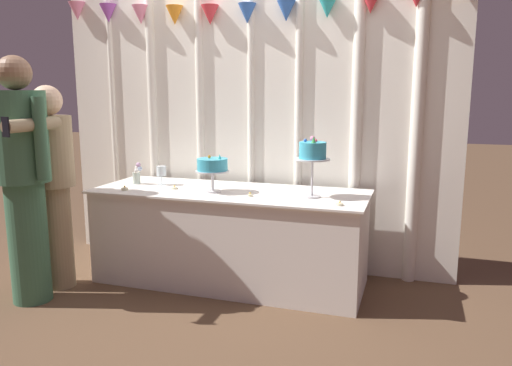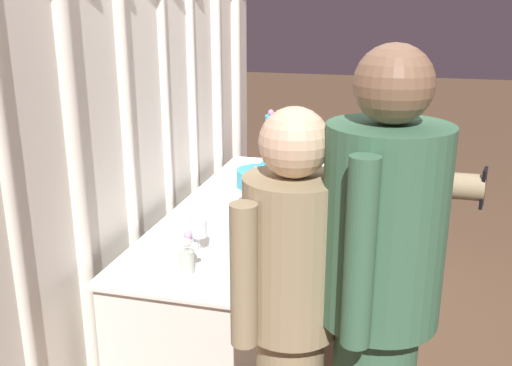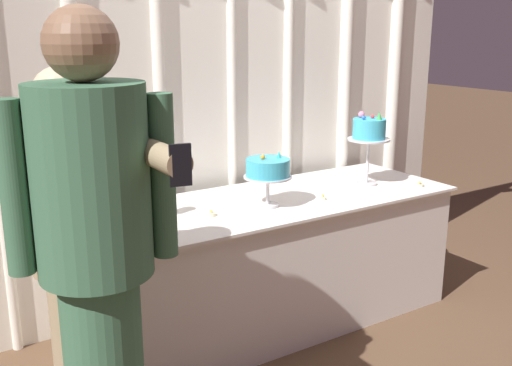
{
  "view_description": "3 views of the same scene",
  "coord_description": "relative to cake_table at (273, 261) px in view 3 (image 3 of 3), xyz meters",
  "views": [
    {
      "loc": [
        1.34,
        -3.36,
        1.47
      ],
      "look_at": [
        0.17,
        0.25,
        0.77
      ],
      "focal_mm": 34.86,
      "sensor_mm": 36.0,
      "label": 1
    },
    {
      "loc": [
        -2.89,
        -0.71,
        1.82
      ],
      "look_at": [
        -0.02,
        0.04,
        0.88
      ],
      "focal_mm": 40.96,
      "sensor_mm": 36.0,
      "label": 2
    },
    {
      "loc": [
        -1.74,
        -2.46,
        1.64
      ],
      "look_at": [
        -0.1,
        0.11,
        0.83
      ],
      "focal_mm": 41.54,
      "sensor_mm": 36.0,
      "label": 3
    }
  ],
  "objects": [
    {
      "name": "guest_girl_blue_dress",
      "position": [
        -1.21,
        -0.5,
        0.47
      ],
      "size": [
        0.44,
        0.8,
        1.52
      ],
      "color": "#9E8966",
      "rests_on": "ground_plane"
    },
    {
      "name": "wine_glass",
      "position": [
        -0.6,
        0.05,
        0.47
      ],
      "size": [
        0.08,
        0.08,
        0.15
      ],
      "color": "silver",
      "rests_on": "cake_table"
    },
    {
      "name": "tealight_far_left",
      "position": [
        -0.76,
        -0.24,
        0.37
      ],
      "size": [
        0.05,
        0.05,
        0.04
      ],
      "color": "beige",
      "rests_on": "cake_table"
    },
    {
      "name": "ground_plane",
      "position": [
        0.0,
        -0.1,
        -0.36
      ],
      "size": [
        24.0,
        24.0,
        0.0
      ],
      "primitive_type": "plane",
      "color": "brown"
    },
    {
      "name": "cake_display_nearleft",
      "position": [
        -0.1,
        -0.09,
        0.56
      ],
      "size": [
        0.25,
        0.25,
        0.29
      ],
      "color": "silver",
      "rests_on": "cake_table"
    },
    {
      "name": "cake_table",
      "position": [
        0.0,
        0.0,
        0.0
      ],
      "size": [
        2.1,
        0.76,
        0.73
      ],
      "color": "white",
      "rests_on": "ground_plane"
    },
    {
      "name": "guest_man_dark_suit",
      "position": [
        -1.22,
        -0.77,
        0.56
      ],
      "size": [
        0.52,
        0.44,
        1.71
      ],
      "color": "#3D6B4C",
      "rests_on": "ground_plane"
    },
    {
      "name": "flower_vase",
      "position": [
        -0.81,
        0.03,
        0.44
      ],
      "size": [
        0.09,
        0.08,
        0.18
      ],
      "color": "#B2C1B2",
      "rests_on": "cake_table"
    },
    {
      "name": "tealight_far_right",
      "position": [
        0.88,
        -0.25,
        0.37
      ],
      "size": [
        0.05,
        0.05,
        0.03
      ],
      "color": "beige",
      "rests_on": "cake_table"
    },
    {
      "name": "tealight_near_right",
      "position": [
        0.22,
        -0.16,
        0.37
      ],
      "size": [
        0.04,
        0.04,
        0.03
      ],
      "color": "beige",
      "rests_on": "cake_table"
    },
    {
      "name": "tealight_near_left",
      "position": [
        -0.42,
        -0.08,
        0.37
      ],
      "size": [
        0.05,
        0.05,
        0.03
      ],
      "color": "beige",
      "rests_on": "cake_table"
    },
    {
      "name": "draped_curtain",
      "position": [
        0.05,
        0.48,
        0.98
      ],
      "size": [
        3.38,
        0.16,
        2.57
      ],
      "color": "white",
      "rests_on": "ground_plane"
    },
    {
      "name": "cake_display_nearright",
      "position": [
        0.65,
        -0.04,
        0.68
      ],
      "size": [
        0.25,
        0.25,
        0.44
      ],
      "color": "silver",
      "rests_on": "cake_table"
    }
  ]
}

